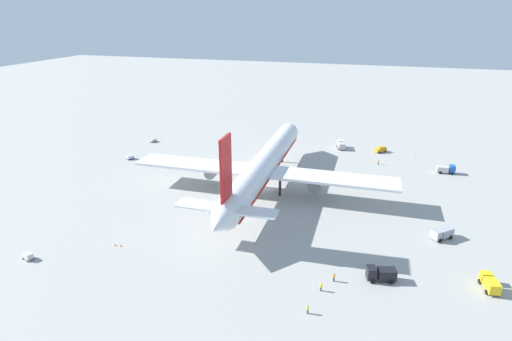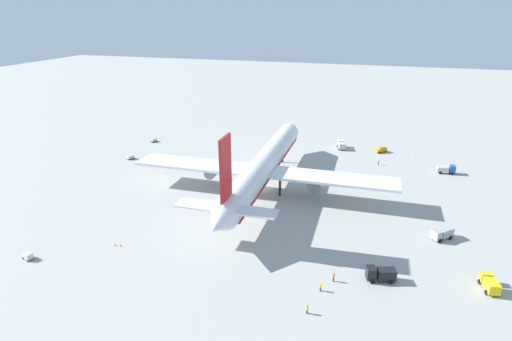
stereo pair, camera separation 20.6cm
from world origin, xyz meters
name	(u,v)px [view 1 (the left image)]	position (x,y,z in m)	size (l,w,h in m)	color
ground_plane	(264,189)	(0.00, 0.00, 0.00)	(600.00, 600.00, 0.00)	#9E9E99
airliner	(264,166)	(-1.33, -0.11, 7.46)	(78.50, 72.84, 24.49)	silver
service_truck_0	(446,169)	(28.32, -51.01, 1.35)	(2.91, 5.33, 2.65)	#194CA5
service_truck_1	(341,145)	(43.93, -16.92, 1.42)	(6.04, 3.65, 2.59)	white
service_truck_2	(381,274)	(-35.27, -32.83, 1.48)	(3.49, 5.77, 2.82)	black
service_truck_3	(490,283)	(-32.26, -51.96, 1.33)	(5.34, 3.05, 2.32)	yellow
service_truck_4	(442,233)	(-15.22, -45.50, 1.39)	(5.11, 5.29, 2.46)	#999EA5
service_van	(381,149)	(43.75, -30.92, 1.03)	(4.47, 4.51, 1.97)	orange
baggage_cart_0	(130,157)	(10.92, 50.85, 0.74)	(2.98, 2.51, 1.36)	#26598C
baggage_cart_1	(28,256)	(-48.92, 36.51, 0.76)	(2.08, 2.97, 1.40)	gray
baggage_cart_2	(153,140)	(30.99, 53.60, 0.71)	(3.33, 2.02, 1.29)	#595B60
ground_worker_0	(334,277)	(-38.15, -24.43, 0.91)	(0.42, 0.42, 1.78)	navy
ground_worker_1	(378,162)	(30.08, -30.52, 0.88)	(0.55, 0.55, 1.73)	navy
ground_worker_2	(308,309)	(-48.46, -21.31, 0.84)	(0.56, 0.56, 1.65)	#3F3F47
ground_worker_3	(321,287)	(-41.74, -22.53, 0.87)	(0.41, 0.41, 1.71)	#3F3F47
traffic_cone_0	(115,244)	(-39.16, 22.66, 0.28)	(0.36, 0.36, 0.55)	orange
traffic_cone_1	(415,154)	(44.28, -42.81, 0.28)	(0.36, 0.36, 0.55)	orange
traffic_cone_2	(121,245)	(-39.05, 21.32, 0.28)	(0.36, 0.36, 0.55)	orange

